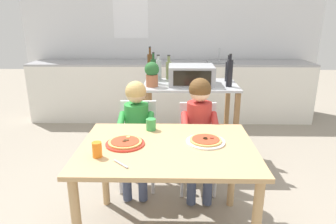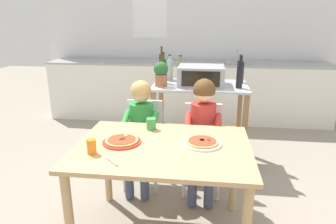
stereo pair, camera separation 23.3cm
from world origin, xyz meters
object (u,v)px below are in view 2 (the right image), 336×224
at_px(pizza_plate_white, 202,142).
at_px(bottle_squat_spirits, 162,66).
at_px(drinking_cup_green, 151,124).
at_px(bottle_tall_green_wine, 240,74).
at_px(child_in_green_shirt, 140,123).
at_px(bottle_dark_olive_oil, 164,70).
at_px(dining_chair_left, 143,137).
at_px(bottle_clear_vinegar, 240,72).
at_px(pizza_plate_red_rimmed, 122,141).
at_px(dining_table, 163,159).
at_px(serving_spoon, 112,161).
at_px(bottle_brown_beer, 170,69).
at_px(kitchen_island_cart, 199,110).
at_px(child_in_red_shirt, 203,125).
at_px(potted_herb_plant, 161,73).
at_px(dining_chair_right, 202,142).
at_px(toaster_oven, 201,76).
at_px(drinking_cup_orange, 92,146).
at_px(bottle_slim_sauce, 180,70).

bearing_deg(pizza_plate_white, bottle_squat_spirits, 108.60).
distance_m(pizza_plate_white, drinking_cup_green, 0.47).
distance_m(bottle_tall_green_wine, child_in_green_shirt, 1.14).
bearing_deg(bottle_dark_olive_oil, dining_chair_left, -101.21).
height_order(bottle_clear_vinegar, bottle_dark_olive_oil, bottle_dark_olive_oil).
distance_m(bottle_dark_olive_oil, pizza_plate_red_rimmed, 1.36).
distance_m(dining_table, serving_spoon, 0.41).
xyz_separation_m(bottle_brown_beer, pizza_plate_red_rimmed, (-0.16, -1.54, -0.26)).
xyz_separation_m(kitchen_island_cart, bottle_dark_olive_oil, (-0.40, 0.03, 0.43)).
xyz_separation_m(bottle_clear_vinegar, drinking_cup_green, (-0.79, -1.16, -0.23)).
xyz_separation_m(pizza_plate_red_rimmed, serving_spoon, (0.02, -0.30, -0.01)).
bearing_deg(bottle_clear_vinegar, bottle_squat_spirits, 174.49).
xyz_separation_m(bottle_squat_spirits, serving_spoon, (-0.04, -1.84, -0.30)).
bearing_deg(child_in_red_shirt, bottle_brown_beer, 112.83).
xyz_separation_m(potted_herb_plant, dining_chair_left, (-0.11, -0.43, -0.55)).
bearing_deg(bottle_clear_vinegar, dining_chair_right, -116.93).
distance_m(dining_table, pizza_plate_red_rimmed, 0.32).
distance_m(bottle_dark_olive_oil, potted_herb_plant, 0.16).
height_order(toaster_oven, dining_chair_left, toaster_oven).
distance_m(bottle_tall_green_wine, potted_herb_plant, 0.81).
xyz_separation_m(kitchen_island_cart, potted_herb_plant, (-0.41, -0.13, 0.43)).
bearing_deg(kitchen_island_cart, drinking_cup_orange, -113.98).
distance_m(toaster_oven, bottle_tall_green_wine, 0.41).
bearing_deg(pizza_plate_white, dining_chair_right, 90.01).
bearing_deg(bottle_clear_vinegar, child_in_red_shirt, -113.77).
relative_size(bottle_brown_beer, drinking_cup_orange, 2.87).
distance_m(bottle_squat_spirits, child_in_green_shirt, 1.00).
xyz_separation_m(potted_herb_plant, serving_spoon, (-0.09, -1.47, -0.29)).
height_order(toaster_oven, bottle_slim_sauce, bottle_slim_sauce).
relative_size(kitchen_island_cart, child_in_green_shirt, 0.99).
distance_m(dining_table, pizza_plate_white, 0.30).
distance_m(bottle_tall_green_wine, bottle_dark_olive_oil, 0.81).
height_order(kitchen_island_cart, child_in_red_shirt, child_in_red_shirt).
xyz_separation_m(kitchen_island_cart, bottle_brown_beer, (-0.36, 0.24, 0.41)).
height_order(bottle_squat_spirits, child_in_green_shirt, bottle_squat_spirits).
bearing_deg(bottle_brown_beer, child_in_green_shirt, -99.88).
relative_size(potted_herb_plant, child_in_red_shirt, 0.24).
bearing_deg(drinking_cup_orange, kitchen_island_cart, 66.02).
relative_size(dining_table, pizza_plate_red_rimmed, 4.44).
height_order(bottle_dark_olive_oil, child_in_green_shirt, bottle_dark_olive_oil).
relative_size(child_in_green_shirt, child_in_red_shirt, 0.96).
height_order(kitchen_island_cart, pizza_plate_white, kitchen_island_cart).
relative_size(bottle_brown_beer, dining_chair_right, 0.35).
xyz_separation_m(bottle_brown_beer, dining_table, (0.13, -1.55, -0.37)).
height_order(child_in_green_shirt, drinking_cup_green, child_in_green_shirt).
bearing_deg(bottle_brown_beer, pizza_plate_red_rimmed, -95.95).
bearing_deg(toaster_oven, bottle_dark_olive_oil, 173.07).
bearing_deg(dining_chair_left, child_in_green_shirt, -90.00).
bearing_deg(potted_herb_plant, child_in_green_shirt, -101.47).
bearing_deg(serving_spoon, bottle_clear_vinegar, 61.97).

